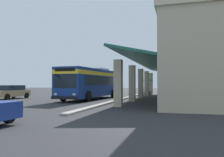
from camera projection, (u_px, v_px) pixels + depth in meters
The scene contains 6 objects.
ground at pixel (163, 97), 28.40m from camera, with size 120.00×120.00×0.00m, color #2D2D30.
curb_strip at pixel (128, 97), 27.07m from camera, with size 31.64×0.50×0.12m, color #9E998E.
plaza_building at pixel (218, 68), 24.56m from camera, with size 26.66×13.91×6.64m.
transit_bus at pixel (92, 82), 24.95m from camera, with size 11.36×3.36×3.34m.
parked_sedan_tan at pixel (11, 92), 25.37m from camera, with size 4.47×2.13×1.47m.
potted_palm at pixel (147, 91), 35.65m from camera, with size 1.77×1.85×2.33m.
Camera 1 is at (29.06, 9.67, 1.62)m, focal length 37.69 mm.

